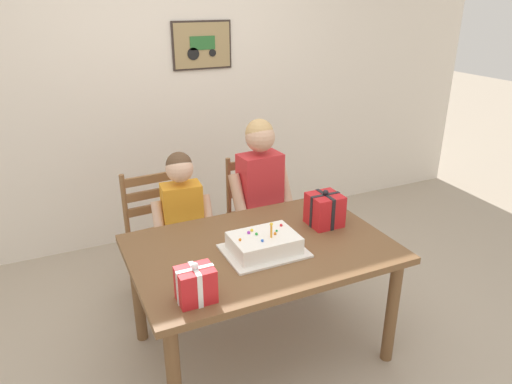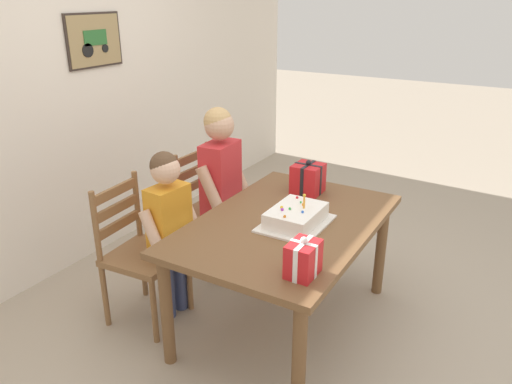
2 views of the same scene
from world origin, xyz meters
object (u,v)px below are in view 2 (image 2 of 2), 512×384
(dining_table, at_px, (286,234))
(chair_right, at_px, (210,209))
(birthday_cake, at_px, (296,217))
(gift_box_red_large, at_px, (303,259))
(child_older, at_px, (221,177))
(child_younger, at_px, (169,220))
(gift_box_beside_cake, at_px, (308,179))
(chair_left, at_px, (140,252))

(dining_table, relative_size, chair_right, 1.59)
(birthday_cake, bearing_deg, gift_box_red_large, -150.64)
(birthday_cake, relative_size, child_older, 0.35)
(gift_box_red_large, xyz_separation_m, child_older, (0.81, 1.02, -0.04))
(dining_table, distance_m, birthday_cake, 0.15)
(gift_box_red_large, xyz_separation_m, child_younger, (0.24, 1.02, -0.13))
(gift_box_beside_cake, relative_size, chair_right, 0.25)
(child_older, bearing_deg, gift_box_red_large, -128.63)
(chair_left, distance_m, child_younger, 0.29)
(dining_table, xyz_separation_m, birthday_cake, (-0.01, -0.07, 0.14))
(birthday_cake, xyz_separation_m, child_older, (0.33, 0.75, -0.00))
(gift_box_beside_cake, bearing_deg, chair_right, 96.67)
(birthday_cake, xyz_separation_m, gift_box_beside_cake, (0.49, 0.15, 0.05))
(gift_box_beside_cake, xyz_separation_m, child_older, (-0.15, 0.60, -0.05))
(gift_box_beside_cake, bearing_deg, chair_left, 138.84)
(gift_box_beside_cake, distance_m, chair_right, 0.83)
(chair_right, bearing_deg, child_younger, -166.78)
(child_older, distance_m, child_younger, 0.58)
(gift_box_red_large, height_order, child_older, child_older)
(chair_right, bearing_deg, dining_table, -114.72)
(dining_table, xyz_separation_m, chair_left, (-0.39, 0.83, -0.17))
(gift_box_red_large, bearing_deg, dining_table, 34.16)
(dining_table, bearing_deg, gift_box_beside_cake, 10.08)
(gift_box_beside_cake, xyz_separation_m, chair_right, (-0.09, 0.75, -0.36))
(dining_table, height_order, birthday_cake, birthday_cake)
(dining_table, bearing_deg, chair_right, 65.28)
(birthday_cake, relative_size, chair_left, 0.48)
(dining_table, height_order, child_older, child_older)
(chair_right, bearing_deg, gift_box_red_large, -126.96)
(gift_box_red_large, relative_size, chair_right, 0.22)
(chair_left, height_order, child_younger, child_younger)
(gift_box_beside_cake, bearing_deg, birthday_cake, -162.86)
(chair_right, relative_size, child_younger, 0.83)
(chair_right, distance_m, child_older, 0.35)
(birthday_cake, height_order, gift_box_beside_cake, gift_box_beside_cake)
(child_younger, bearing_deg, chair_left, 130.20)
(dining_table, height_order, gift_box_red_large, gift_box_red_large)
(chair_left, xyz_separation_m, child_older, (0.70, -0.15, 0.30))
(gift_box_beside_cake, bearing_deg, gift_box_red_large, -156.49)
(birthday_cake, relative_size, gift_box_beside_cake, 1.88)
(child_younger, bearing_deg, dining_table, -69.25)
(dining_table, relative_size, birthday_cake, 3.32)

